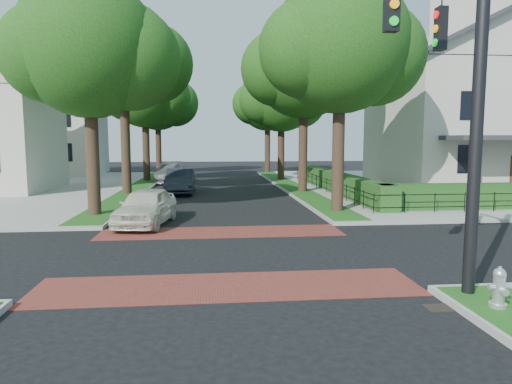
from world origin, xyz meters
TOP-DOWN VIEW (x-y plane):
  - ground at (0.00, 0.00)m, footprint 120.00×120.00m
  - sidewalk_ne at (19.50, 19.00)m, footprint 30.00×30.00m
  - crosswalk_far at (0.00, 3.20)m, footprint 9.00×2.20m
  - crosswalk_near at (0.00, -3.20)m, footprint 9.00×2.20m
  - storm_drain at (4.30, -5.00)m, footprint 0.65×0.45m
  - grass_strip_ne at (5.40, 19.10)m, footprint 1.60×29.80m
  - grass_strip_nw at (-5.40, 19.10)m, footprint 1.60×29.80m
  - tree_right_near at (5.60, 7.24)m, footprint 7.75×6.67m
  - tree_right_mid at (5.61, 15.25)m, footprint 8.25×7.09m
  - tree_right_far at (5.60, 24.22)m, footprint 7.25×6.23m
  - tree_right_back at (5.60, 33.23)m, footprint 7.50×6.45m
  - tree_left_near at (-5.40, 7.23)m, footprint 7.50×6.45m
  - tree_left_mid at (-5.39, 15.24)m, footprint 8.00×6.88m
  - tree_left_far at (-5.40, 24.22)m, footprint 7.00×6.02m
  - tree_left_back at (-5.40, 33.24)m, footprint 7.75×6.66m
  - hedge_main_road at (7.70, 15.00)m, footprint 1.00×18.00m
  - fence_main_road at (6.90, 15.00)m, footprint 0.06×18.00m
  - house_victorian at (17.51, 15.92)m, footprint 13.00×13.05m
  - house_left_far at (-15.49, 31.99)m, footprint 10.00×9.00m
  - traffic_signal at (4.89, -4.41)m, footprint 2.17×2.00m
  - parked_car_front at (-2.99, 5.00)m, footprint 2.44×4.65m
  - parked_car_middle at (-2.30, 15.97)m, footprint 1.72×4.86m
  - parked_car_rear at (-3.60, 23.80)m, footprint 2.55×5.77m
  - fire_hydrant at (5.20, -5.49)m, footprint 0.42×0.40m

SIDE VIEW (x-z plane):
  - ground at x=0.00m, z-range 0.00..0.00m
  - crosswalk_far at x=0.00m, z-range 0.00..0.01m
  - crosswalk_near at x=0.00m, z-range 0.00..0.01m
  - storm_drain at x=4.30m, z-range 0.00..0.01m
  - sidewalk_ne at x=19.50m, z-range 0.00..0.15m
  - grass_strip_ne at x=5.40m, z-range 0.15..0.17m
  - grass_strip_nw at x=-5.40m, z-range 0.15..0.17m
  - fire_hydrant at x=5.20m, z-range 0.13..0.96m
  - fence_main_road at x=6.90m, z-range 0.15..1.05m
  - hedge_main_road at x=7.70m, z-range 0.15..1.35m
  - parked_car_front at x=-2.99m, z-range 0.00..1.51m
  - parked_car_middle at x=-2.30m, z-range 0.00..1.60m
  - parked_car_rear at x=-3.60m, z-range 0.00..1.65m
  - traffic_signal at x=4.89m, z-range 0.71..8.71m
  - house_left_far at x=-15.49m, z-range -0.03..10.11m
  - house_victorian at x=17.51m, z-range -0.22..12.26m
  - tree_right_far at x=5.60m, z-range 2.04..11.78m
  - tree_left_far at x=-5.40m, z-range 2.19..12.05m
  - tree_right_back at x=5.60m, z-range 2.17..12.37m
  - tree_left_near at x=-5.40m, z-range 2.17..12.37m
  - tree_left_back at x=-5.40m, z-range 2.19..12.63m
  - tree_right_near at x=5.60m, z-range 2.30..12.96m
  - tree_right_mid at x=5.61m, z-range 2.38..13.60m
  - tree_left_mid at x=-5.39m, z-range 2.60..14.08m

